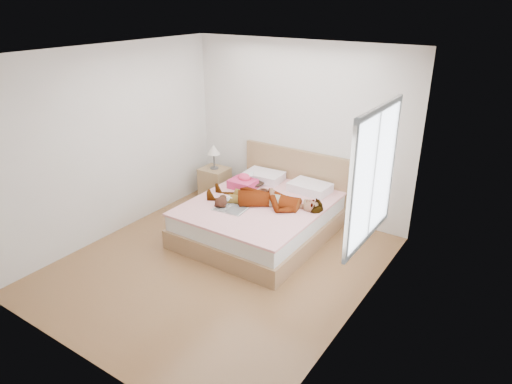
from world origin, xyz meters
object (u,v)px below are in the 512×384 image
at_px(bed, 263,215).
at_px(nightstand, 215,181).
at_px(plush_toy, 221,201).
at_px(woman, 266,196).
at_px(magazine, 230,209).
at_px(towel, 243,182).
at_px(phone, 252,174).
at_px(coffee_mug, 227,200).

relative_size(bed, nightstand, 2.23).
xyz_separation_m(plush_toy, nightstand, (-0.97, 1.06, -0.27)).
xyz_separation_m(woman, plush_toy, (-0.44, -0.42, -0.04)).
xyz_separation_m(woman, magazine, (-0.29, -0.43, -0.10)).
relative_size(towel, nightstand, 0.42).
bearing_deg(magazine, nightstand, 136.28).
distance_m(woman, phone, 0.65).
xyz_separation_m(magazine, nightstand, (-1.12, 1.07, -0.21)).
bearing_deg(plush_toy, phone, 94.01).
xyz_separation_m(coffee_mug, plush_toy, (-0.00, -0.13, 0.02)).
bearing_deg(coffee_mug, plush_toy, -90.30).
relative_size(phone, plush_toy, 0.36).
distance_m(coffee_mug, nightstand, 1.37).
relative_size(bed, towel, 5.32).
bearing_deg(towel, nightstand, 157.14).
xyz_separation_m(bed, towel, (-0.50, 0.22, 0.32)).
distance_m(woman, plush_toy, 0.61).
distance_m(towel, nightstand, 0.94).
distance_m(phone, towel, 0.18).
bearing_deg(towel, woman, -26.76).
height_order(bed, magazine, bed).
distance_m(bed, magazine, 0.60).
relative_size(bed, plush_toy, 7.43).
bearing_deg(plush_toy, towel, 101.20).
relative_size(towel, plush_toy, 1.40).
distance_m(phone, magazine, 0.88).
distance_m(magazine, coffee_mug, 0.21).
relative_size(magazine, plush_toy, 1.63).
bearing_deg(woman, towel, -132.29).
bearing_deg(nightstand, coffee_mug, -43.81).
height_order(woman, magazine, woman).
bearing_deg(phone, bed, -53.59).
bearing_deg(plush_toy, nightstand, 132.35).
relative_size(coffee_mug, plush_toy, 0.51).
bearing_deg(bed, towel, 156.17).
bearing_deg(bed, nightstand, 156.77).
xyz_separation_m(woman, bed, (-0.08, 0.07, -0.35)).
xyz_separation_m(phone, magazine, (0.21, -0.83, -0.18)).
bearing_deg(coffee_mug, nightstand, 136.19).
height_order(magazine, nightstand, nightstand).
distance_m(phone, coffee_mug, 0.70).
distance_m(plush_toy, nightstand, 1.47).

